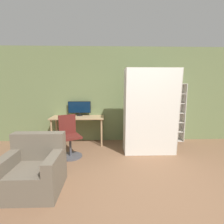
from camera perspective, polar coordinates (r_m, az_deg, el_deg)
name	(u,v)px	position (r m, az deg, el deg)	size (l,w,h in m)	color
ground_plane	(153,202)	(2.82, 13.34, -26.81)	(16.00, 16.00, 0.00)	brown
wall_back	(129,95)	(5.13, 5.46, 5.58)	(8.00, 0.06, 2.70)	#6B7A4C
desk	(78,120)	(4.91, -11.14, -2.71)	(1.44, 0.60, 0.77)	tan
monitor	(79,108)	(5.05, -10.59, 1.38)	(0.64, 0.17, 0.41)	black
office_chair	(69,140)	(4.17, -13.71, -8.80)	(0.59, 0.59, 0.95)	#4C4C51
bookshelf	(166,113)	(5.32, 17.32, -0.23)	(0.84, 0.25, 1.67)	beige
mattress_near	(152,113)	(4.11, 12.88, -0.18)	(1.22, 0.36, 2.02)	silver
mattress_far	(149,111)	(4.38, 11.95, 0.37)	(1.22, 0.32, 2.01)	silver
armchair	(35,169)	(3.14, -23.98, -16.77)	(0.85, 0.80, 0.85)	#665B4C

